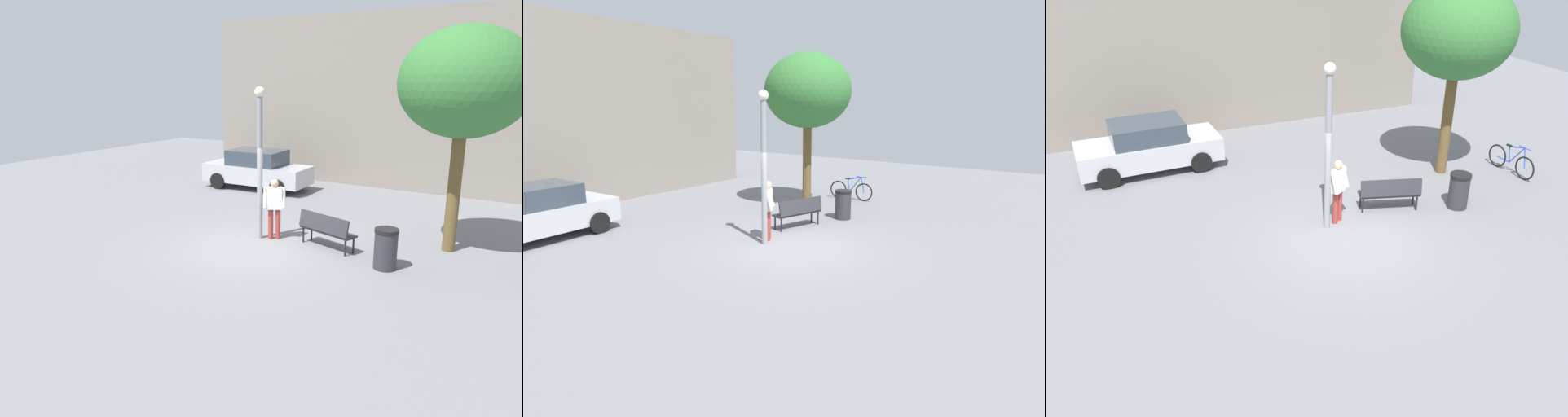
{
  "view_description": "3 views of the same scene",
  "coord_description": "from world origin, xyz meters",
  "views": [
    {
      "loc": [
        6.58,
        -10.4,
        4.28
      ],
      "look_at": [
        0.24,
        -0.21,
        1.11
      ],
      "focal_mm": 33.99,
      "sensor_mm": 36.0,
      "label": 1
    },
    {
      "loc": [
        -9.43,
        -6.7,
        3.75
      ],
      "look_at": [
        -0.08,
        0.15,
        1.01
      ],
      "focal_mm": 30.77,
      "sensor_mm": 36.0,
      "label": 2
    },
    {
      "loc": [
        -5.27,
        -9.71,
        6.63
      ],
      "look_at": [
        -0.99,
        0.31,
        0.82
      ],
      "focal_mm": 36.36,
      "sensor_mm": 36.0,
      "label": 3
    }
  ],
  "objects": [
    {
      "name": "ground_plane",
      "position": [
        0.0,
        0.0,
        0.0
      ],
      "size": [
        36.0,
        36.0,
        0.0
      ],
      "primitive_type": "plane",
      "color": "slate"
    },
    {
      "name": "lamppost",
      "position": [
        -0.32,
        0.63,
        2.31
      ],
      "size": [
        0.28,
        0.28,
        4.09
      ],
      "color": "gray",
      "rests_on": "ground_plane"
    },
    {
      "name": "parked_car_silver",
      "position": [
        -3.79,
        5.99,
        0.77
      ],
      "size": [
        4.26,
        1.95,
        1.55
      ],
      "color": "#B7B7BC",
      "rests_on": "ground_plane"
    },
    {
      "name": "park_bench",
      "position": [
        1.58,
        0.81,
        0.55
      ],
      "size": [
        1.67,
        0.92,
        0.92
      ],
      "color": "#2D2D33",
      "rests_on": "ground_plane"
    },
    {
      "name": "person_by_lamppost",
      "position": [
        0.05,
        0.79,
        0.97
      ],
      "size": [
        0.62,
        0.51,
        1.67
      ],
      "color": "#9E3833",
      "rests_on": "ground_plane"
    },
    {
      "name": "trash_bin",
      "position": [
        3.35,
        0.24,
        0.49
      ],
      "size": [
        0.56,
        0.56,
        0.96
      ],
      "color": "#2D2D33",
      "rests_on": "ground_plane"
    },
    {
      "name": "bicycle_blue",
      "position": [
        6.22,
        1.45,
        0.38
      ],
      "size": [
        0.15,
        1.81,
        0.97
      ],
      "color": "black",
      "rests_on": "ground_plane"
    },
    {
      "name": "plaza_tree",
      "position": [
        4.33,
        2.33,
        4.16
      ],
      "size": [
        3.11,
        3.11,
        5.52
      ],
      "color": "brown",
      "rests_on": "ground_plane"
    },
    {
      "name": "building_facade",
      "position": [
        0.0,
        9.64,
        3.38
      ],
      "size": [
        14.76,
        2.0,
        6.77
      ],
      "primitive_type": "cube",
      "color": "gray",
      "rests_on": "ground_plane"
    }
  ]
}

